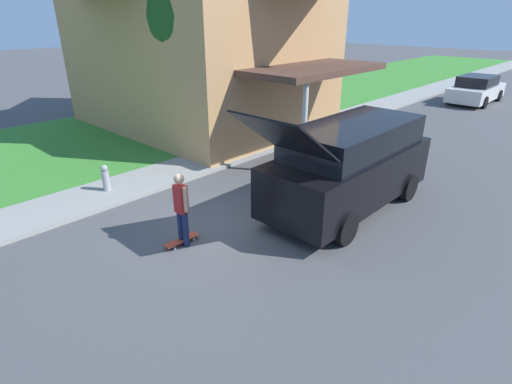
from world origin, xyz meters
The scene contains 10 objects.
ground_plane centered at (0.00, 0.00, 0.00)m, with size 120.00×120.00×0.00m, color #49494C.
lawn centered at (-8.00, 6.00, 0.04)m, with size 10.00×80.00×0.08m.
sidewalk centered at (-3.60, 6.00, 0.05)m, with size 1.80×80.00×0.10m.
house centered at (-7.71, 6.00, 3.97)m, with size 12.52×8.12×7.48m.
lawn_tree_near centered at (-4.94, 3.87, 4.46)m, with size 3.44×3.44×6.12m.
suv_parked centered at (1.61, 3.02, 1.16)m, with size 2.08×5.73×2.90m.
car_down_street centered at (-0.36, 19.60, 0.71)m, with size 1.96×4.49×1.47m.
skateboarder centered at (0.06, -0.94, 0.90)m, with size 0.41×0.22×1.63m.
skateboard centered at (-0.01, -0.96, 0.08)m, with size 0.22×0.81×0.10m.
fire_hydrant centered at (-3.64, -0.75, 0.45)m, with size 0.20×0.20×0.74m.
Camera 1 is at (6.25, -5.25, 4.52)m, focal length 28.00 mm.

